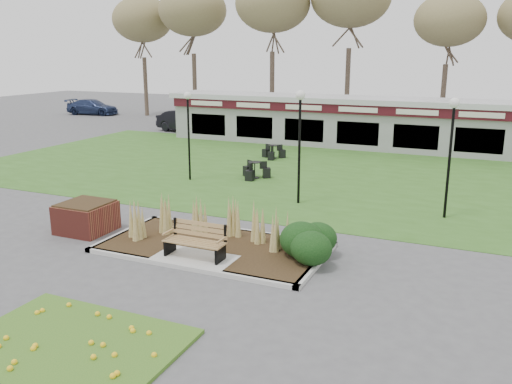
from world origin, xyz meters
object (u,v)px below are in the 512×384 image
at_px(park_bench, 196,240).
at_px(food_pavilion, 364,122).
at_px(bistro_set_a, 255,173).
at_px(bistro_set_c, 273,154).
at_px(car_blue, 93,107).
at_px(car_silver, 236,115).
at_px(lamp_post_mid_right, 300,122).
at_px(car_black, 187,121).
at_px(lamp_post_far_right, 452,132).
at_px(lamp_post_far_left, 188,116).
at_px(brick_planter, 86,217).

distance_m(park_bench, food_pavilion, 19.73).
bearing_deg(bistro_set_a, bistro_set_c, 101.99).
distance_m(park_bench, car_blue, 37.30).
xyz_separation_m(food_pavilion, car_silver, (-11.75, 7.04, -0.84)).
height_order(food_pavilion, bistro_set_a, food_pavilion).
distance_m(lamp_post_mid_right, car_silver, 23.86).
relative_size(bistro_set_a, car_black, 0.30).
distance_m(lamp_post_mid_right, bistro_set_c, 9.17).
xyz_separation_m(lamp_post_mid_right, lamp_post_far_right, (5.17, 0.29, -0.08)).
relative_size(bistro_set_c, car_black, 0.28).
xyz_separation_m(lamp_post_mid_right, car_silver, (-12.37, 20.25, -2.41)).
distance_m(food_pavilion, lamp_post_far_right, 14.24).
bearing_deg(lamp_post_far_left, car_silver, 109.89).
bearing_deg(brick_planter, lamp_post_far_left, 94.86).
bearing_deg(lamp_post_mid_right, bistro_set_a, 135.55).
relative_size(brick_planter, food_pavilion, 0.06).
bearing_deg(car_black, lamp_post_far_right, -112.80).
bearing_deg(bistro_set_a, park_bench, -75.24).
bearing_deg(food_pavilion, brick_planter, -103.06).
relative_size(car_black, car_blue, 0.99).
xyz_separation_m(brick_planter, lamp_post_mid_right, (5.02, 5.75, 2.56)).
distance_m(park_bench, bistro_set_c, 14.63).
bearing_deg(car_blue, food_pavilion, -113.01).
bearing_deg(lamp_post_far_right, lamp_post_mid_right, -176.82).
distance_m(lamp_post_mid_right, lamp_post_far_left, 5.91).
relative_size(food_pavilion, car_black, 5.30).
height_order(lamp_post_mid_right, bistro_set_a, lamp_post_mid_right).
bearing_deg(lamp_post_far_right, bistro_set_c, 141.42).
distance_m(brick_planter, food_pavilion, 19.49).
distance_m(food_pavilion, car_silver, 13.72).
xyz_separation_m(bistro_set_c, car_black, (-9.18, 6.55, 0.51)).
bearing_deg(bistro_set_a, food_pavilion, 75.98).
xyz_separation_m(lamp_post_far_right, bistro_set_c, (-9.30, 7.42, -2.71)).
height_order(food_pavilion, car_black, food_pavilion).
bearing_deg(lamp_post_far_left, park_bench, -58.42).
distance_m(lamp_post_far_right, bistro_set_a, 9.18).
height_order(brick_planter, bistro_set_c, brick_planter).
bearing_deg(food_pavilion, lamp_post_far_right, -65.87).
bearing_deg(food_pavilion, bistro_set_c, -122.46).
bearing_deg(car_silver, bistro_set_c, -140.88).
xyz_separation_m(lamp_post_far_left, car_blue, (-20.97, 18.56, -2.13)).
bearing_deg(lamp_post_far_left, food_pavilion, 66.42).
xyz_separation_m(park_bench, lamp_post_far_left, (-5.03, 8.19, 2.21)).
height_order(lamp_post_far_right, bistro_set_a, lamp_post_far_right).
bearing_deg(bistro_set_a, lamp_post_far_right, -18.64).
relative_size(car_silver, car_black, 0.80).
height_order(lamp_post_mid_right, car_blue, lamp_post_mid_right).
xyz_separation_m(park_bench, food_pavilion, (0.00, 19.71, 0.89)).
distance_m(lamp_post_far_left, car_silver, 19.86).
bearing_deg(lamp_post_mid_right, food_pavilion, 92.70).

